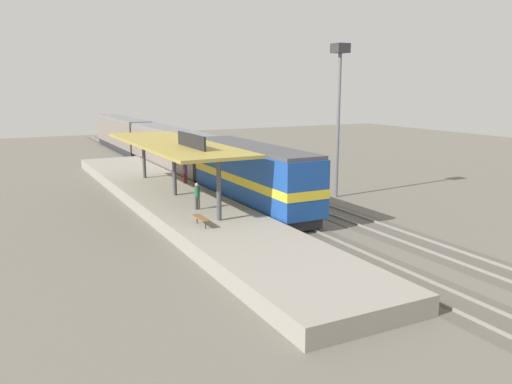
# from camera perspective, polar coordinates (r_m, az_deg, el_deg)

# --- Properties ---
(ground_plane) EXTENTS (120.00, 120.00, 0.00)m
(ground_plane) POSITION_cam_1_polar(r_m,az_deg,el_deg) (40.55, 0.06, -0.69)
(ground_plane) COLOR #666056
(track_near) EXTENTS (3.20, 110.00, 0.16)m
(track_near) POSITION_cam_1_polar(r_m,az_deg,el_deg) (39.68, -2.51, -0.93)
(track_near) COLOR #565249
(track_near) RESTS_ON ground
(track_far) EXTENTS (3.20, 110.00, 0.16)m
(track_far) POSITION_cam_1_polar(r_m,az_deg,el_deg) (41.77, 3.23, -0.30)
(track_far) COLOR #565249
(track_far) RESTS_ON ground
(platform) EXTENTS (6.00, 44.00, 0.90)m
(platform) POSITION_cam_1_polar(r_m,az_deg,el_deg) (37.94, -8.83, -1.00)
(platform) COLOR gray
(platform) RESTS_ON ground
(station_canopy) EXTENTS (5.20, 18.00, 4.70)m
(station_canopy) POSITION_cam_1_polar(r_m,az_deg,el_deg) (37.19, -8.98, 5.13)
(station_canopy) COLOR #47474C
(station_canopy) RESTS_ON platform
(platform_bench) EXTENTS (0.44, 1.70, 0.50)m
(platform_bench) POSITION_cam_1_polar(r_m,az_deg,el_deg) (29.31, -6.03, -2.88)
(platform_bench) COLOR #333338
(platform_bench) RESTS_ON platform
(locomotive) EXTENTS (2.93, 14.43, 4.44)m
(locomotive) POSITION_cam_1_polar(r_m,az_deg,el_deg) (36.35, -0.38, 1.74)
(locomotive) COLOR #28282D
(locomotive) RESTS_ON track_near
(passenger_carriage_front) EXTENTS (2.90, 20.00, 4.24)m
(passenger_carriage_front) POSITION_cam_1_polar(r_m,az_deg,el_deg) (52.87, -9.29, 4.60)
(passenger_carriage_front) COLOR #28282D
(passenger_carriage_front) RESTS_ON track_near
(passenger_carriage_rear) EXTENTS (2.90, 20.00, 4.24)m
(passenger_carriage_rear) POSITION_cam_1_polar(r_m,az_deg,el_deg) (72.84, -14.44, 6.28)
(passenger_carriage_rear) COLOR #28282D
(passenger_carriage_rear) RESTS_ON track_near
(light_mast) EXTENTS (1.10, 1.10, 11.70)m
(light_mast) POSITION_cam_1_polar(r_m,az_deg,el_deg) (40.64, 9.08, 11.13)
(light_mast) COLOR slate
(light_mast) RESTS_ON ground
(person_waiting) EXTENTS (0.34, 0.34, 1.71)m
(person_waiting) POSITION_cam_1_polar(r_m,az_deg,el_deg) (33.11, -6.47, -0.30)
(person_waiting) COLOR #4C4C51
(person_waiting) RESTS_ON platform
(person_walking) EXTENTS (0.34, 0.34, 1.71)m
(person_walking) POSITION_cam_1_polar(r_m,az_deg,el_deg) (42.02, -7.78, 2.21)
(person_walking) COLOR maroon
(person_walking) RESTS_ON platform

